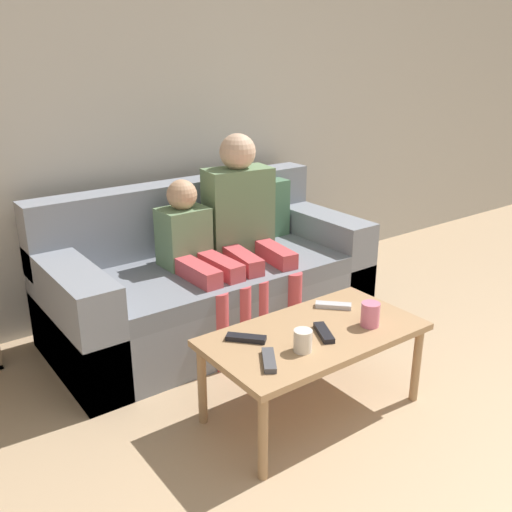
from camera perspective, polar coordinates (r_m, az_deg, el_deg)
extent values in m
cube|color=#B7B2A8|center=(3.58, -9.83, 15.41)|extent=(12.00, 0.06, 2.60)
cube|color=gray|center=(3.36, -4.38, -4.74)|extent=(1.84, 0.85, 0.33)
cube|color=slate|center=(3.21, -3.62, -1.82)|extent=(1.40, 0.67, 0.10)
cube|color=gray|center=(3.48, -7.53, 4.16)|extent=(1.84, 0.18, 0.40)
cube|color=gray|center=(3.01, -17.73, -6.11)|extent=(0.22, 0.85, 0.59)
cube|color=gray|center=(3.77, 6.06, 0.12)|extent=(0.22, 0.85, 0.59)
cube|color=#4C7556|center=(3.62, 0.61, 4.62)|extent=(0.36, 0.12, 0.36)
cylinder|color=#A87F56|center=(2.26, 0.71, -17.69)|extent=(0.04, 0.04, 0.37)
cylinder|color=#A87F56|center=(2.80, 15.75, -10.41)|extent=(0.04, 0.04, 0.37)
cylinder|color=#A87F56|center=(2.56, -5.41, -12.73)|extent=(0.04, 0.04, 0.37)
cylinder|color=#A87F56|center=(3.05, 9.23, -7.23)|extent=(0.04, 0.04, 0.37)
cube|color=#A87F56|center=(2.54, 5.85, -7.81)|extent=(0.97, 0.52, 0.03)
cylinder|color=#C6474C|center=(3.08, 0.42, -6.13)|extent=(0.10, 0.10, 0.43)
cylinder|color=#C6474C|center=(3.17, 3.76, -5.31)|extent=(0.10, 0.10, 0.43)
cube|color=#C6474C|center=(3.15, -1.55, -0.33)|extent=(0.15, 0.39, 0.09)
cube|color=#C6474C|center=(3.25, 1.75, 0.29)|extent=(0.15, 0.39, 0.09)
cube|color=#66845B|center=(3.33, -1.79, 4.51)|extent=(0.41, 0.25, 0.50)
sphere|color=#D1A889|center=(3.25, -1.85, 10.37)|extent=(0.21, 0.21, 0.21)
cylinder|color=#C6474C|center=(2.94, -3.58, -7.49)|extent=(0.09, 0.09, 0.43)
cylinder|color=#C6474C|center=(3.01, -1.33, -6.74)|extent=(0.09, 0.09, 0.43)
cube|color=#C6474C|center=(3.00, -6.08, -1.51)|extent=(0.11, 0.38, 0.09)
cube|color=#C6474C|center=(3.07, -3.83, -0.92)|extent=(0.11, 0.38, 0.09)
cube|color=#66845B|center=(3.18, -7.24, 1.94)|extent=(0.26, 0.21, 0.32)
sphere|color=tan|center=(3.12, -7.43, 6.08)|extent=(0.17, 0.17, 0.17)
cylinder|color=silver|center=(2.35, 4.71, -8.43)|extent=(0.08, 0.08, 0.09)
cylinder|color=pink|center=(2.59, 11.36, -5.74)|extent=(0.08, 0.08, 0.11)
cube|color=#B7B7BC|center=(2.76, 7.74, -4.92)|extent=(0.15, 0.15, 0.02)
cube|color=black|center=(2.44, -1.00, -8.22)|extent=(0.15, 0.16, 0.02)
cube|color=black|center=(2.50, 6.81, -7.61)|extent=(0.12, 0.17, 0.02)
cube|color=#47474C|center=(2.28, 1.31, -10.38)|extent=(0.13, 0.17, 0.02)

